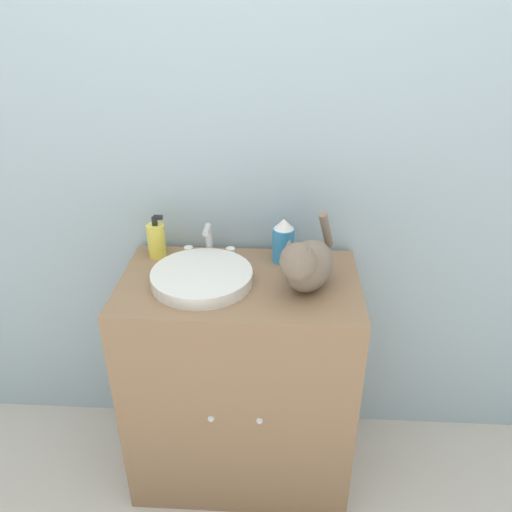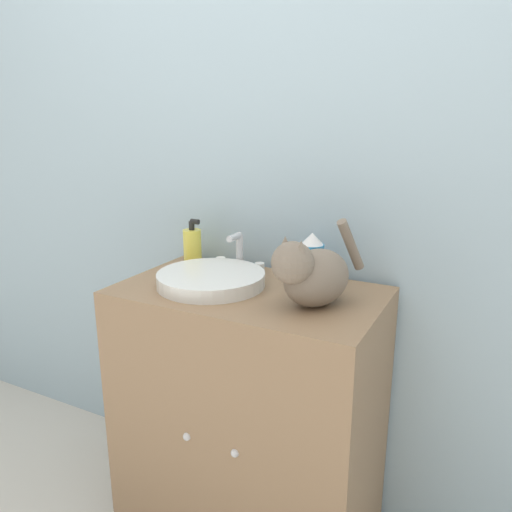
{
  "view_description": "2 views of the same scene",
  "coord_description": "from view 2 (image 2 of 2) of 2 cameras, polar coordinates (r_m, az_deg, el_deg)",
  "views": [
    {
      "loc": [
        0.13,
        -1.16,
        1.7
      ],
      "look_at": [
        0.05,
        0.23,
        0.95
      ],
      "focal_mm": 35.0,
      "sensor_mm": 36.0,
      "label": 1
    },
    {
      "loc": [
        0.66,
        -1.01,
        1.35
      ],
      "look_at": [
        0.02,
        0.24,
        0.96
      ],
      "focal_mm": 35.0,
      "sensor_mm": 36.0,
      "label": 2
    }
  ],
  "objects": [
    {
      "name": "wall_back",
      "position": [
        1.65,
        3.72,
        12.03
      ],
      "size": [
        6.0,
        0.05,
        2.5
      ],
      "color": "#9EB7C6",
      "rests_on": "ground_plane"
    },
    {
      "name": "vanity_cabinet",
      "position": [
        1.68,
        -0.77,
        -17.77
      ],
      "size": [
        0.79,
        0.48,
        0.86
      ],
      "color": "#8C6B4C",
      "rests_on": "ground_plane"
    },
    {
      "name": "sink_basin",
      "position": [
        1.52,
        -5.16,
        -2.64
      ],
      "size": [
        0.33,
        0.33,
        0.04
      ],
      "color": "white",
      "rests_on": "vanity_cabinet"
    },
    {
      "name": "faucet",
      "position": [
        1.66,
        -1.98,
        0.11
      ],
      "size": [
        0.18,
        0.08,
        0.13
      ],
      "color": "silver",
      "rests_on": "vanity_cabinet"
    },
    {
      "name": "cat",
      "position": [
        1.33,
        6.37,
        -1.97
      ],
      "size": [
        0.22,
        0.32,
        0.23
      ],
      "rotation": [
        0.0,
        0.0,
        -2.02
      ],
      "color": "#7A6B5B",
      "rests_on": "vanity_cabinet"
    },
    {
      "name": "soap_bottle",
      "position": [
        1.75,
        -7.28,
        1.17
      ],
      "size": [
        0.06,
        0.06,
        0.16
      ],
      "color": "#EADB4C",
      "rests_on": "vanity_cabinet"
    },
    {
      "name": "spray_bottle",
      "position": [
        1.54,
        6.38,
        -0.34
      ],
      "size": [
        0.08,
        0.08,
        0.16
      ],
      "color": "#338CCC",
      "rests_on": "vanity_cabinet"
    }
  ]
}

